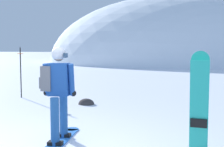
{
  "coord_description": "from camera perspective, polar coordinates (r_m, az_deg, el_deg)",
  "views": [
    {
      "loc": [
        2.45,
        -4.0,
        1.67
      ],
      "look_at": [
        -0.01,
        3.59,
        1.0
      ],
      "focal_mm": 46.78,
      "sensor_mm": 36.0,
      "label": 1
    }
  ],
  "objects": [
    {
      "name": "piste_marker_near",
      "position": [
        10.48,
        -17.42,
        1.0
      ],
      "size": [
        0.2,
        0.2,
        1.77
      ],
      "color": "black",
      "rests_on": "ground"
    },
    {
      "name": "spare_snowboard",
      "position": [
        4.7,
        16.67,
        -5.63
      ],
      "size": [
        0.28,
        0.26,
        1.65
      ],
      "color": "#23B7A3",
      "rests_on": "ground"
    },
    {
      "name": "snowboarder_main",
      "position": [
        5.29,
        -10.63,
        -3.45
      ],
      "size": [
        0.64,
        1.82,
        1.71
      ],
      "color": "blue",
      "rests_on": "ground"
    },
    {
      "name": "rock_dark",
      "position": [
        8.92,
        -5.04,
        -6.01
      ],
      "size": [
        0.5,
        0.42,
        0.35
      ],
      "color": "#383333",
      "rests_on": "ground"
    },
    {
      "name": "ridge_peak_main",
      "position": [
        38.59,
        10.79,
        2.22
      ],
      "size": [
        30.65,
        27.58,
        16.5
      ],
      "color": "white",
      "rests_on": "ground"
    }
  ]
}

